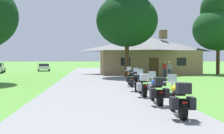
# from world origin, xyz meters

# --- Properties ---
(ground_plane) EXTENTS (500.00, 500.00, 0.00)m
(ground_plane) POSITION_xyz_m (0.00, 20.00, 0.00)
(ground_plane) COLOR #4C8433
(asphalt_driveway) EXTENTS (6.40, 80.00, 0.06)m
(asphalt_driveway) POSITION_xyz_m (0.00, 18.00, 0.03)
(asphalt_driveway) COLOR slate
(asphalt_driveway) RESTS_ON ground
(motorcycle_yellow_nearest_to_camera) EXTENTS (0.83, 2.08, 1.30)m
(motorcycle_yellow_nearest_to_camera) POSITION_xyz_m (2.20, 5.84, 0.61)
(motorcycle_yellow_nearest_to_camera) COLOR black
(motorcycle_yellow_nearest_to_camera) RESTS_ON asphalt_driveway
(motorcycle_blue_second_in_row) EXTENTS (0.75, 2.08, 1.30)m
(motorcycle_blue_second_in_row) POSITION_xyz_m (2.12, 8.30, 0.61)
(motorcycle_blue_second_in_row) COLOR black
(motorcycle_blue_second_in_row) RESTS_ON asphalt_driveway
(motorcycle_blue_third_in_row) EXTENTS (0.76, 2.08, 1.30)m
(motorcycle_blue_third_in_row) POSITION_xyz_m (2.04, 10.81, 0.61)
(motorcycle_blue_third_in_row) COLOR black
(motorcycle_blue_third_in_row) RESTS_ON asphalt_driveway
(motorcycle_blue_fourth_in_row) EXTENTS (0.92, 2.08, 1.30)m
(motorcycle_blue_fourth_in_row) POSITION_xyz_m (2.13, 13.23, 0.61)
(motorcycle_blue_fourth_in_row) COLOR black
(motorcycle_blue_fourth_in_row) RESTS_ON asphalt_driveway
(motorcycle_orange_farthest_in_row) EXTENTS (0.72, 2.08, 1.30)m
(motorcycle_orange_farthest_in_row) POSITION_xyz_m (2.23, 15.90, 0.61)
(motorcycle_orange_farthest_in_row) COLOR black
(motorcycle_orange_farthest_in_row) RESTS_ON asphalt_driveway
(stone_lodge) EXTENTS (12.47, 8.01, 5.70)m
(stone_lodge) POSITION_xyz_m (6.87, 32.17, 2.47)
(stone_lodge) COLOR #896B4C
(stone_lodge) RESTS_ON ground
(bystander_red_shirt_near_lodge) EXTENTS (0.52, 0.33, 1.69)m
(bystander_red_shirt_near_lodge) POSITION_xyz_m (7.68, 26.73, 0.95)
(bystander_red_shirt_near_lodge) COLOR navy
(bystander_red_shirt_near_lodge) RESTS_ON ground
(bystander_gray_shirt_beside_signpost) EXTENTS (0.49, 0.36, 1.67)m
(bystander_gray_shirt_beside_signpost) POSITION_xyz_m (7.93, 25.81, 0.93)
(bystander_gray_shirt_beside_signpost) COLOR navy
(bystander_gray_shirt_beside_signpost) RESTS_ON ground
(tree_by_lodge_front) EXTENTS (6.40, 6.40, 10.89)m
(tree_by_lodge_front) POSITION_xyz_m (3.33, 25.68, 6.69)
(tree_by_lodge_front) COLOR #422D19
(tree_by_lodge_front) RESTS_ON ground
(tree_right_of_lodge) EXTENTS (6.34, 6.34, 10.60)m
(tree_right_of_lodge) POSITION_xyz_m (15.65, 30.58, 6.45)
(tree_right_of_lodge) COLOR #422D19
(tree_right_of_lodge) RESTS_ON ground
(parked_white_sedan_far_left) EXTENTS (2.52, 4.45, 1.20)m
(parked_white_sedan_far_left) POSITION_xyz_m (-8.05, 43.20, 0.64)
(parked_white_sedan_far_left) COLOR silver
(parked_white_sedan_far_left) RESTS_ON ground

